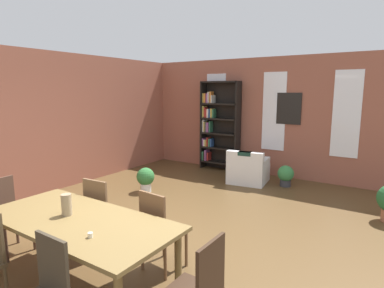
{
  "coord_description": "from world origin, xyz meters",
  "views": [
    {
      "loc": [
        2.51,
        -2.87,
        2.05
      ],
      "look_at": [
        -0.47,
        1.66,
        1.13
      ],
      "focal_mm": 29.73,
      "sensor_mm": 36.0,
      "label": 1
    }
  ],
  "objects": [
    {
      "name": "ground_plane",
      "position": [
        0.0,
        0.0,
        0.0
      ],
      "size": [
        11.67,
        11.67,
        0.0
      ],
      "primitive_type": "plane",
      "color": "brown"
    },
    {
      "name": "back_wall_brick",
      "position": [
        0.0,
        4.55,
        1.41
      ],
      "size": [
        7.69,
        0.12,
        2.82
      ],
      "primitive_type": "cube",
      "color": "#9B5743",
      "rests_on": "ground"
    },
    {
      "name": "left_wall_brick",
      "position": [
        -3.41,
        0.0,
        1.41
      ],
      "size": [
        0.12,
        9.98,
        2.82
      ],
      "primitive_type": "cube",
      "color": "#9B5743",
      "rests_on": "ground"
    },
    {
      "name": "window_pane_0",
      "position": [
        -1.56,
        4.48,
        1.55
      ],
      "size": [
        0.55,
        0.02,
        1.83
      ],
      "primitive_type": "cube",
      "color": "white"
    },
    {
      "name": "window_pane_1",
      "position": [
        0.0,
        4.48,
        1.55
      ],
      "size": [
        0.55,
        0.02,
        1.83
      ],
      "primitive_type": "cube",
      "color": "white"
    },
    {
      "name": "window_pane_2",
      "position": [
        1.56,
        4.48,
        1.55
      ],
      "size": [
        0.55,
        0.02,
        1.83
      ],
      "primitive_type": "cube",
      "color": "white"
    },
    {
      "name": "dining_table",
      "position": [
        -0.12,
        -0.97,
        0.69
      ],
      "size": [
        2.13,
        0.97,
        0.77
      ],
      "color": "brown",
      "rests_on": "ground"
    },
    {
      "name": "vase_on_table",
      "position": [
        -0.29,
        -0.97,
        0.88
      ],
      "size": [
        0.1,
        0.1,
        0.23
      ],
      "primitive_type": "cylinder",
      "color": "#998466",
      "rests_on": "dining_table"
    },
    {
      "name": "tealight_candle_0",
      "position": [
        0.32,
        -1.17,
        0.79
      ],
      "size": [
        0.04,
        0.04,
        0.05
      ],
      "primitive_type": "cylinder",
      "color": "silver",
      "rests_on": "dining_table"
    },
    {
      "name": "dining_chair_head_left",
      "position": [
        -1.56,
        -0.97,
        0.51
      ],
      "size": [
        0.43,
        0.43,
        0.95
      ],
      "color": "#4C3327",
      "rests_on": "ground"
    },
    {
      "name": "dining_chair_far_left",
      "position": [
        -0.59,
        -0.25,
        0.51
      ],
      "size": [
        0.43,
        0.43,
        0.95
      ],
      "color": "brown",
      "rests_on": "ground"
    },
    {
      "name": "dining_chair_far_right",
      "position": [
        0.35,
        -0.25,
        0.51
      ],
      "size": [
        0.43,
        0.43,
        0.95
      ],
      "color": "brown",
      "rests_on": "ground"
    },
    {
      "name": "bookshelf_tall",
      "position": [
        -1.43,
        4.31,
        1.16
      ],
      "size": [
        1.04,
        0.29,
        2.28
      ],
      "color": "black",
      "rests_on": "ground"
    },
    {
      "name": "armchair_white",
      "position": [
        -0.23,
        3.59,
        0.28
      ],
      "size": [
        0.9,
        0.9,
        0.75
      ],
      "color": "silver",
      "rests_on": "ground"
    },
    {
      "name": "potted_plant_corner",
      "position": [
        0.56,
        3.78,
        0.25
      ],
      "size": [
        0.34,
        0.34,
        0.45
      ],
      "color": "#333338",
      "rests_on": "ground"
    },
    {
      "name": "potted_plant_window",
      "position": [
        -1.71,
        1.83,
        0.28
      ],
      "size": [
        0.36,
        0.36,
        0.5
      ],
      "color": "silver",
      "rests_on": "ground"
    },
    {
      "name": "framed_picture",
      "position": [
        0.35,
        4.47,
        1.63
      ],
      "size": [
        0.56,
        0.03,
        0.72
      ],
      "primitive_type": "cube",
      "color": "black"
    }
  ]
}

